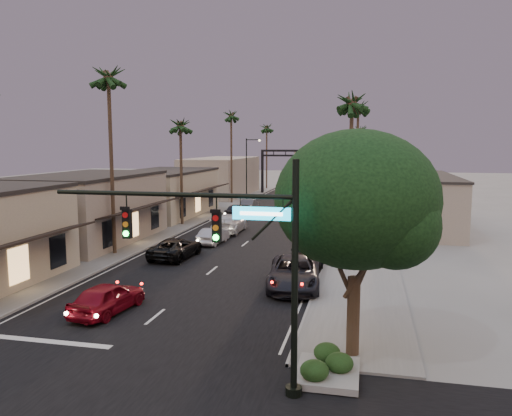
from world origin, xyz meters
The scene contains 30 objects.
ground centered at (0.00, 40.00, 0.00)m, with size 200.00×200.00×0.00m, color slate.
road centered at (0.00, 45.00, 0.00)m, with size 14.00×120.00×0.02m, color black.
sidewalk_left centered at (-9.50, 52.00, 0.06)m, with size 5.00×92.00×0.12m, color slate.
sidewalk_right centered at (9.50, 52.00, 0.06)m, with size 5.00×92.00×0.12m, color slate.
storefront_mid centered at (-13.00, 26.00, 2.75)m, with size 8.00×14.00×5.50m, color gray.
storefront_far centered at (-13.00, 42.00, 2.50)m, with size 8.00×16.00×5.00m, color tan.
storefront_dist centered at (-13.00, 65.00, 3.00)m, with size 8.00×20.00×6.00m, color gray.
building_right centered at (14.00, 40.00, 2.50)m, with size 8.00×18.00×5.00m, color gray.
traffic_signal centered at (5.69, 4.00, 5.08)m, with size 8.51×0.22×7.80m.
corner_tree centered at (9.48, 7.45, 5.98)m, with size 6.20×6.20×8.80m.
planter centered at (8.60, 5.50, 0.00)m, with size 2.20×2.60×0.24m, color gray.
arch centered at (0.00, 70.00, 5.53)m, with size 15.20×0.40×7.27m.
streetlight_right centered at (6.92, 45.00, 5.33)m, with size 2.13×0.30×9.00m.
streetlight_left centered at (-6.92, 58.00, 5.33)m, with size 2.13×0.30×9.00m.
palm_lb centered at (-8.60, 22.00, 13.39)m, with size 3.20×3.20×15.20m.
palm_lc centered at (-8.60, 36.00, 10.47)m, with size 3.20×3.20×12.20m.
palm_ld centered at (-8.60, 55.00, 12.42)m, with size 3.20×3.20×14.20m.
palm_ra centered at (8.60, 24.00, 11.44)m, with size 3.20×3.20×13.20m.
palm_rb centered at (8.60, 44.00, 12.42)m, with size 3.20×3.20×14.20m.
palm_rc centered at (8.60, 64.00, 10.47)m, with size 3.20×3.20×12.20m.
palm_far centered at (-8.30, 78.00, 11.44)m, with size 3.20×3.20×13.20m.
oncoming_red centered at (-2.50, 10.02, 0.77)m, with size 1.82×4.53×1.54m, color maroon.
oncoming_pickup centered at (-3.67, 21.93, 0.74)m, with size 2.45×5.32×1.48m, color black.
oncoming_silver centered at (-2.58, 27.43, 0.68)m, with size 1.43×4.11×1.35m, color #9A999E.
oncoming_white centered at (-2.73, 32.93, 0.87)m, with size 2.44×6.01×1.74m, color silver.
oncoming_dgrey centered at (-4.51, 42.41, 0.77)m, with size 1.82×4.53×1.54m, color black.
oncoming_grey_far centered at (-4.42, 48.06, 0.74)m, with size 1.56×4.48×1.48m, color #414146.
curbside_near centered at (5.80, 16.35, 0.87)m, with size 2.88×6.25×1.74m, color black.
curbside_black centered at (6.03, 21.85, 0.83)m, with size 2.32×5.71×1.66m, color black.
curbside_grey centered at (6.20, 33.77, 0.73)m, with size 1.72×4.28×1.46m, color #515257.
Camera 1 is at (9.80, -11.47, 8.28)m, focal length 35.00 mm.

